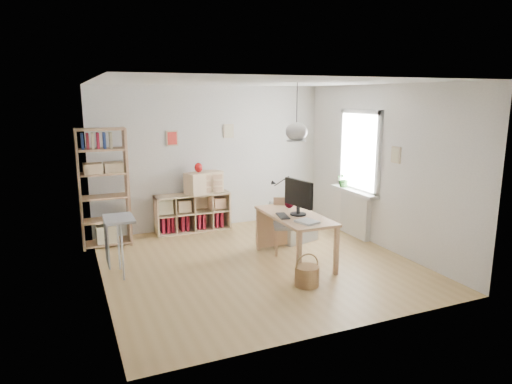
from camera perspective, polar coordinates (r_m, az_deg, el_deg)
name	(u,v)px	position (r m, az deg, el deg)	size (l,w,h in m)	color
ground	(258,263)	(7.07, 0.21, -8.89)	(4.50, 4.50, 0.00)	tan
room_shell	(296,132)	(6.73, 5.08, 7.52)	(4.50, 4.50, 4.50)	white
window_unit	(360,151)	(8.30, 12.84, 4.98)	(0.07, 1.16, 1.46)	white
radiator	(355,214)	(8.49, 12.29, -2.76)	(0.10, 0.80, 0.80)	silver
windowsill	(354,192)	(8.36, 12.14, 0.06)	(0.22, 1.20, 0.06)	silver
desk	(295,221)	(6.96, 4.87, -3.57)	(0.70, 1.50, 0.75)	tan
cube_shelf	(191,215)	(8.71, -8.09, -2.90)	(1.40, 0.38, 0.72)	#CAAF85
tall_bookshelf	(103,183)	(8.02, -18.58, 1.07)	(0.80, 0.38, 2.00)	tan
side_table	(114,230)	(6.70, -17.29, -4.61)	(0.40, 0.55, 0.85)	gray
chair	(287,222)	(7.46, 3.90, -3.74)	(0.56, 0.56, 0.88)	gray
wicker_basket	(307,275)	(6.28, 6.38, -10.28)	(0.33, 0.33, 0.46)	#A4774A
storage_chest	(294,227)	(8.15, 4.71, -4.36)	(0.84, 0.90, 0.71)	silver
monitor	(298,195)	(6.86, 5.33, -0.42)	(0.25, 0.62, 0.54)	black
keyboard	(283,216)	(6.82, 3.37, -3.00)	(0.14, 0.36, 0.02)	black
task_lamp	(281,188)	(7.43, 3.09, 0.52)	(0.41, 0.15, 0.43)	black
yarn_ball	(289,204)	(7.32, 4.18, -1.45)	(0.15, 0.15, 0.15)	#540B1A
paper_tray	(307,222)	(6.52, 6.41, -3.71)	(0.24, 0.30, 0.03)	silver
drawer_chest	(204,182)	(8.60, -6.54, 1.19)	(0.70, 0.32, 0.40)	#CAAF85
red_vase	(198,168)	(8.53, -7.20, 3.05)	(0.15, 0.15, 0.18)	#9B0C0D
potted_plant	(344,179)	(8.56, 10.93, 1.60)	(0.27, 0.23, 0.30)	#2D6726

